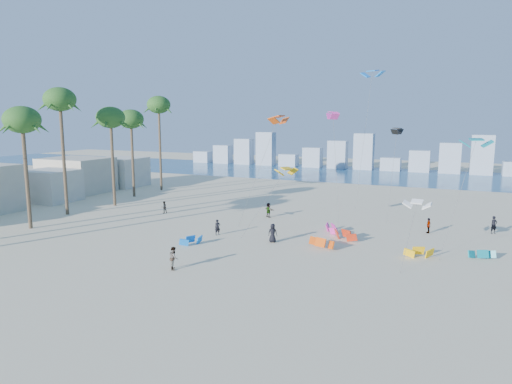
% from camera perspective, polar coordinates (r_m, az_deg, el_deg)
% --- Properties ---
extents(ground, '(220.00, 220.00, 0.00)m').
position_cam_1_polar(ground, '(34.57, -15.75, -10.99)').
color(ground, beige).
rests_on(ground, ground).
extents(ocean, '(220.00, 220.00, 0.00)m').
position_cam_1_polar(ocean, '(99.75, 11.51, 2.27)').
color(ocean, navy).
rests_on(ocean, ground).
extents(kitesurfer_near, '(0.68, 0.68, 1.60)m').
position_cam_1_polar(kitesurfer_near, '(46.38, -4.87, -4.46)').
color(kitesurfer_near, black).
rests_on(kitesurfer_near, ground).
extents(kitesurfer_mid, '(1.07, 1.12, 1.81)m').
position_cam_1_polar(kitesurfer_mid, '(36.52, -10.32, -8.19)').
color(kitesurfer_mid, gray).
rests_on(kitesurfer_mid, ground).
extents(kitesurfers_far, '(38.82, 18.57, 1.83)m').
position_cam_1_polar(kitesurfers_far, '(46.89, 9.16, -4.33)').
color(kitesurfers_far, black).
rests_on(kitesurfers_far, ground).
extents(grounded_kites, '(27.42, 12.56, 0.89)m').
position_cam_1_polar(grounded_kites, '(43.40, 10.99, -6.07)').
color(grounded_kites, '#0E78EF').
rests_on(grounded_kites, ground).
extents(flying_kites, '(32.87, 28.65, 18.60)m').
position_cam_1_polar(flying_kites, '(51.20, 14.31, 8.84)').
color(flying_kites, yellow).
rests_on(flying_kites, ground).
extents(palm_row, '(6.72, 44.80, 15.47)m').
position_cam_1_polar(palm_row, '(59.36, -22.79, 8.72)').
color(palm_row, brown).
rests_on(palm_row, ground).
extents(beachfront_buildings, '(11.50, 43.00, 6.00)m').
position_cam_1_polar(beachfront_buildings, '(71.81, -26.13, 1.02)').
color(beachfront_buildings, beige).
rests_on(beachfront_buildings, ground).
extents(distant_skyline, '(85.00, 3.00, 8.40)m').
position_cam_1_polar(distant_skyline, '(109.43, 12.08, 4.47)').
color(distant_skyline, '#9EADBF').
rests_on(distant_skyline, ground).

